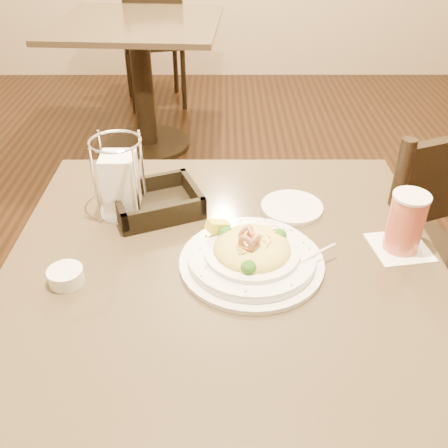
{
  "coord_description": "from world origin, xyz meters",
  "views": [
    {
      "loc": [
        -0.0,
        -0.8,
        1.41
      ],
      "look_at": [
        0.0,
        0.02,
        0.84
      ],
      "focal_mm": 40.0,
      "sensor_mm": 36.0,
      "label": 1
    }
  ],
  "objects_px": {
    "bread_basket": "(157,203)",
    "side_plate": "(292,207)",
    "dining_chair_far": "(153,36)",
    "butter_ramekin": "(66,276)",
    "pasta_bowl": "(252,254)",
    "main_table": "(224,342)",
    "napkin_caddy": "(120,182)",
    "dining_chair_near": "(400,244)",
    "drink_glass": "(406,223)",
    "background_table": "(141,64)"
  },
  "relations": [
    {
      "from": "side_plate",
      "to": "butter_ramekin",
      "type": "distance_m",
      "value": 0.54
    },
    {
      "from": "main_table",
      "to": "side_plate",
      "type": "xyz_separation_m",
      "value": [
        0.16,
        0.2,
        0.25
      ]
    },
    {
      "from": "dining_chair_near",
      "to": "drink_glass",
      "type": "relative_size",
      "value": 6.99
    },
    {
      "from": "side_plate",
      "to": "butter_ramekin",
      "type": "height_order",
      "value": "butter_ramekin"
    },
    {
      "from": "drink_glass",
      "to": "butter_ramekin",
      "type": "distance_m",
      "value": 0.69
    },
    {
      "from": "main_table",
      "to": "dining_chair_far",
      "type": "height_order",
      "value": "dining_chair_far"
    },
    {
      "from": "background_table",
      "to": "drink_glass",
      "type": "height_order",
      "value": "drink_glass"
    },
    {
      "from": "dining_chair_far",
      "to": "butter_ramekin",
      "type": "distance_m",
      "value": 2.89
    },
    {
      "from": "bread_basket",
      "to": "side_plate",
      "type": "distance_m",
      "value": 0.32
    },
    {
      "from": "dining_chair_far",
      "to": "butter_ramekin",
      "type": "xyz_separation_m",
      "value": [
        0.19,
        -2.87,
        0.28
      ]
    },
    {
      "from": "dining_chair_near",
      "to": "pasta_bowl",
      "type": "height_order",
      "value": "dining_chair_near"
    },
    {
      "from": "drink_glass",
      "to": "butter_ramekin",
      "type": "bearing_deg",
      "value": -171.02
    },
    {
      "from": "pasta_bowl",
      "to": "butter_ramekin",
      "type": "height_order",
      "value": "pasta_bowl"
    },
    {
      "from": "dining_chair_far",
      "to": "side_plate",
      "type": "relative_size",
      "value": 6.33
    },
    {
      "from": "background_table",
      "to": "side_plate",
      "type": "relative_size",
      "value": 6.51
    },
    {
      "from": "dining_chair_far",
      "to": "napkin_caddy",
      "type": "height_order",
      "value": "napkin_caddy"
    },
    {
      "from": "dining_chair_near",
      "to": "butter_ramekin",
      "type": "xyz_separation_m",
      "value": [
        -0.84,
        -0.47,
        0.28
      ]
    },
    {
      "from": "background_table",
      "to": "dining_chair_far",
      "type": "distance_m",
      "value": 0.71
    },
    {
      "from": "bread_basket",
      "to": "napkin_caddy",
      "type": "xyz_separation_m",
      "value": [
        -0.08,
        -0.01,
        0.06
      ]
    },
    {
      "from": "background_table",
      "to": "dining_chair_near",
      "type": "distance_m",
      "value": 1.98
    },
    {
      "from": "drink_glass",
      "to": "side_plate",
      "type": "relative_size",
      "value": 0.91
    },
    {
      "from": "main_table",
      "to": "butter_ramekin",
      "type": "height_order",
      "value": "butter_ramekin"
    },
    {
      "from": "drink_glass",
      "to": "pasta_bowl",
      "type": "bearing_deg",
      "value": -170.42
    },
    {
      "from": "main_table",
      "to": "butter_ramekin",
      "type": "distance_m",
      "value": 0.4
    },
    {
      "from": "dining_chair_near",
      "to": "dining_chair_far",
      "type": "xyz_separation_m",
      "value": [
        -1.02,
        2.4,
        0.0
      ]
    },
    {
      "from": "background_table",
      "to": "pasta_bowl",
      "type": "height_order",
      "value": "pasta_bowl"
    },
    {
      "from": "dining_chair_near",
      "to": "drink_glass",
      "type": "height_order",
      "value": "dining_chair_near"
    },
    {
      "from": "dining_chair_near",
      "to": "drink_glass",
      "type": "distance_m",
      "value": 0.51
    },
    {
      "from": "napkin_caddy",
      "to": "side_plate",
      "type": "distance_m",
      "value": 0.4
    },
    {
      "from": "dining_chair_far",
      "to": "side_plate",
      "type": "height_order",
      "value": "dining_chair_far"
    },
    {
      "from": "dining_chair_near",
      "to": "napkin_caddy",
      "type": "relative_size",
      "value": 5.0
    },
    {
      "from": "background_table",
      "to": "butter_ramekin",
      "type": "height_order",
      "value": "butter_ramekin"
    },
    {
      "from": "drink_glass",
      "to": "napkin_caddy",
      "type": "distance_m",
      "value": 0.62
    },
    {
      "from": "background_table",
      "to": "dining_chair_near",
      "type": "xyz_separation_m",
      "value": [
        1.01,
        -1.7,
        -0.02
      ]
    },
    {
      "from": "bread_basket",
      "to": "napkin_caddy",
      "type": "distance_m",
      "value": 0.1
    },
    {
      "from": "dining_chair_far",
      "to": "drink_glass",
      "type": "bearing_deg",
      "value": 93.35
    },
    {
      "from": "background_table",
      "to": "dining_chair_far",
      "type": "height_order",
      "value": "dining_chair_far"
    },
    {
      "from": "pasta_bowl",
      "to": "butter_ramekin",
      "type": "xyz_separation_m",
      "value": [
        -0.36,
        -0.05,
        -0.01
      ]
    },
    {
      "from": "background_table",
      "to": "napkin_caddy",
      "type": "bearing_deg",
      "value": -82.78
    },
    {
      "from": "background_table",
      "to": "drink_glass",
      "type": "relative_size",
      "value": 7.18
    },
    {
      "from": "bread_basket",
      "to": "side_plate",
      "type": "xyz_separation_m",
      "value": [
        0.32,
        0.01,
        -0.02
      ]
    },
    {
      "from": "main_table",
      "to": "pasta_bowl",
      "type": "height_order",
      "value": "pasta_bowl"
    },
    {
      "from": "main_table",
      "to": "napkin_caddy",
      "type": "xyz_separation_m",
      "value": [
        -0.24,
        0.19,
        0.32
      ]
    },
    {
      "from": "main_table",
      "to": "butter_ramekin",
      "type": "bearing_deg",
      "value": -168.53
    },
    {
      "from": "main_table",
      "to": "dining_chair_near",
      "type": "bearing_deg",
      "value": 37.31
    },
    {
      "from": "side_plate",
      "to": "bread_basket",
      "type": "bearing_deg",
      "value": -178.92
    },
    {
      "from": "pasta_bowl",
      "to": "napkin_caddy",
      "type": "distance_m",
      "value": 0.35
    },
    {
      "from": "pasta_bowl",
      "to": "drink_glass",
      "type": "height_order",
      "value": "drink_glass"
    },
    {
      "from": "main_table",
      "to": "side_plate",
      "type": "bearing_deg",
      "value": 50.86
    },
    {
      "from": "bread_basket",
      "to": "side_plate",
      "type": "height_order",
      "value": "bread_basket"
    }
  ]
}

